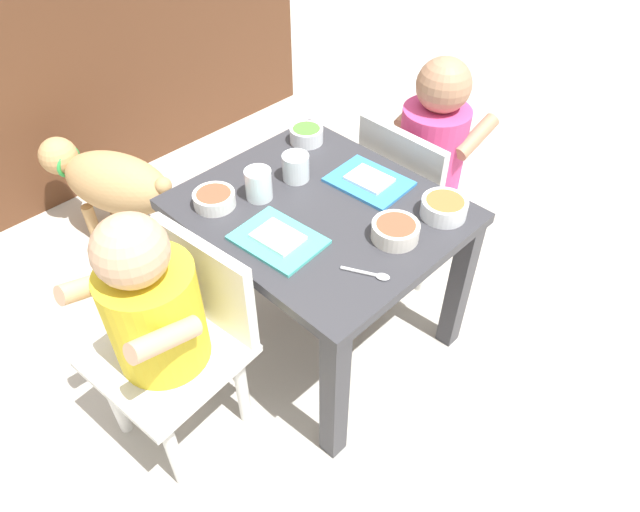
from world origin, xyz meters
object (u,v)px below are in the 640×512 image
object	(u,v)px
water_cup_right	(296,169)
veggie_bowl_near	(395,231)
veggie_bowl_far	(306,134)
dining_table	(320,233)
food_tray_left	(278,239)
seated_child_right	(429,148)
dog	(111,181)
cereal_bowl_right_side	(214,199)
spoon_by_left_tray	(370,274)
cereal_bowl_left_side	(444,207)
seated_child_left	(159,311)
food_tray_right	(369,181)
water_cup_left	(259,186)

from	to	relation	value
water_cup_right	veggie_bowl_near	bearing A→B (deg)	-90.27
veggie_bowl_far	dining_table	bearing A→B (deg)	-127.99
food_tray_left	veggie_bowl_near	distance (m)	0.24
seated_child_right	veggie_bowl_far	bearing A→B (deg)	139.59
veggie_bowl_near	dog	bearing A→B (deg)	101.62
dining_table	cereal_bowl_right_side	bearing A→B (deg)	133.13
dining_table	veggie_bowl_far	distance (m)	0.29
spoon_by_left_tray	veggie_bowl_far	bearing A→B (deg)	60.04
water_cup_right	cereal_bowl_left_side	xyz separation A→B (m)	(0.13, -0.33, -0.01)
dining_table	cereal_bowl_right_side	size ratio (longest dim) A/B	6.23
seated_child_right	dog	bearing A→B (deg)	127.76
seated_child_left	spoon_by_left_tray	world-z (taller)	seated_child_left
dog	spoon_by_left_tray	bearing A→B (deg)	-85.80
dog	cereal_bowl_right_side	distance (m)	0.62
food_tray_right	cereal_bowl_right_side	distance (m)	0.36
food_tray_left	water_cup_left	distance (m)	0.16
seated_child_right	veggie_bowl_near	distance (m)	0.43
water_cup_right	spoon_by_left_tray	size ratio (longest dim) A/B	0.67
seated_child_right	veggie_bowl_near	xyz separation A→B (m)	(-0.38, -0.19, 0.06)
cereal_bowl_right_side	water_cup_right	bearing A→B (deg)	-15.68
dining_table	cereal_bowl_right_side	xyz separation A→B (m)	(-0.16, 0.17, 0.09)
dog	food_tray_right	xyz separation A→B (m)	(0.30, -0.76, 0.23)
dining_table	food_tray_right	distance (m)	0.17
dining_table	seated_child_right	world-z (taller)	seated_child_right
food_tray_left	spoon_by_left_tray	world-z (taller)	food_tray_left
cereal_bowl_left_side	dining_table	bearing A→B (deg)	128.50
water_cup_right	seated_child_right	bearing A→B (deg)	-16.58
food_tray_left	cereal_bowl_right_side	bearing A→B (deg)	95.08
spoon_by_left_tray	cereal_bowl_left_side	bearing A→B (deg)	2.14
food_tray_right	spoon_by_left_tray	distance (m)	0.30
water_cup_left	food_tray_right	bearing A→B (deg)	-33.35
food_tray_left	veggie_bowl_near	size ratio (longest dim) A/B	1.89
water_cup_right	veggie_bowl_far	distance (m)	0.16
seated_child_right	veggie_bowl_far	xyz separation A→B (m)	(-0.25, 0.21, 0.06)
food_tray_right	cereal_bowl_left_side	world-z (taller)	cereal_bowl_left_side
cereal_bowl_right_side	cereal_bowl_left_side	distance (m)	0.51
spoon_by_left_tray	food_tray_right	bearing A→B (deg)	41.60
dog	water_cup_left	distance (m)	0.67
veggie_bowl_near	cereal_bowl_right_side	bearing A→B (deg)	118.82
seated_child_right	spoon_by_left_tray	distance (m)	0.55
dining_table	veggie_bowl_near	world-z (taller)	veggie_bowl_near
cereal_bowl_left_side	spoon_by_left_tray	world-z (taller)	cereal_bowl_left_side
seated_child_left	veggie_bowl_near	distance (m)	0.50
seated_child_left	water_cup_right	distance (m)	0.46
cereal_bowl_left_side	food_tray_left	bearing A→B (deg)	148.34
veggie_bowl_near	spoon_by_left_tray	bearing A→B (deg)	-162.97
dining_table	food_tray_left	world-z (taller)	food_tray_left
dining_table	seated_child_right	xyz separation A→B (m)	(0.41, 0.00, 0.04)
seated_child_left	veggie_bowl_near	xyz separation A→B (m)	(0.45, -0.21, 0.06)
cereal_bowl_right_side	cereal_bowl_left_side	bearing A→B (deg)	-49.35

